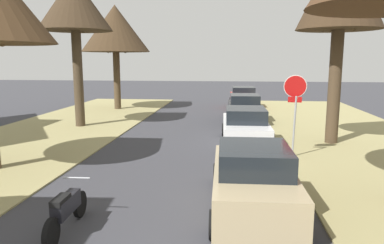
{
  "coord_description": "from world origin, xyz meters",
  "views": [
    {
      "loc": [
        1.6,
        -2.09,
        3.52
      ],
      "look_at": [
        0.3,
        9.78,
        1.5
      ],
      "focal_mm": 34.31,
      "sensor_mm": 36.0,
      "label": 1
    }
  ],
  "objects_px": {
    "parked_sedan_tan": "(253,179)",
    "parked_sedan_white": "(245,128)",
    "stop_sign_far": "(295,98)",
    "street_tree_left_mid_b": "(74,5)",
    "parked_motorcycle": "(66,209)",
    "street_tree_left_far": "(115,29)",
    "parked_sedan_black": "(244,109)",
    "parked_sedan_red": "(243,98)"
  },
  "relations": [
    {
      "from": "parked_sedan_tan",
      "to": "parked_sedan_white",
      "type": "height_order",
      "value": "same"
    },
    {
      "from": "stop_sign_far",
      "to": "parked_sedan_tan",
      "type": "bearing_deg",
      "value": -109.34
    },
    {
      "from": "street_tree_left_mid_b",
      "to": "parked_motorcycle",
      "type": "height_order",
      "value": "street_tree_left_mid_b"
    },
    {
      "from": "street_tree_left_far",
      "to": "parked_sedan_black",
      "type": "height_order",
      "value": "street_tree_left_far"
    },
    {
      "from": "street_tree_left_mid_b",
      "to": "parked_sedan_black",
      "type": "height_order",
      "value": "street_tree_left_mid_b"
    },
    {
      "from": "parked_sedan_black",
      "to": "parked_motorcycle",
      "type": "bearing_deg",
      "value": -105.76
    },
    {
      "from": "parked_sedan_white",
      "to": "parked_sedan_black",
      "type": "relative_size",
      "value": 1.0
    },
    {
      "from": "parked_sedan_tan",
      "to": "parked_sedan_white",
      "type": "bearing_deg",
      "value": 89.61
    },
    {
      "from": "parked_motorcycle",
      "to": "stop_sign_far",
      "type": "bearing_deg",
      "value": 49.31
    },
    {
      "from": "parked_sedan_tan",
      "to": "parked_motorcycle",
      "type": "xyz_separation_m",
      "value": [
        -3.88,
        -1.64,
        -0.24
      ]
    },
    {
      "from": "parked_sedan_red",
      "to": "parked_sedan_tan",
      "type": "bearing_deg",
      "value": -90.89
    },
    {
      "from": "stop_sign_far",
      "to": "street_tree_left_far",
      "type": "xyz_separation_m",
      "value": [
        -10.43,
        12.26,
        3.47
      ]
    },
    {
      "from": "stop_sign_far",
      "to": "parked_sedan_tan",
      "type": "xyz_separation_m",
      "value": [
        -1.7,
        -4.85,
        -1.46
      ]
    },
    {
      "from": "street_tree_left_far",
      "to": "parked_sedan_red",
      "type": "bearing_deg",
      "value": 11.88
    },
    {
      "from": "stop_sign_far",
      "to": "parked_motorcycle",
      "type": "relative_size",
      "value": 1.44
    },
    {
      "from": "stop_sign_far",
      "to": "street_tree_left_mid_b",
      "type": "bearing_deg",
      "value": 152.94
    },
    {
      "from": "parked_sedan_white",
      "to": "parked_sedan_black",
      "type": "distance_m",
      "value": 6.01
    },
    {
      "from": "parked_sedan_tan",
      "to": "street_tree_left_far",
      "type": "bearing_deg",
      "value": 117.02
    },
    {
      "from": "parked_sedan_tan",
      "to": "parked_sedan_red",
      "type": "relative_size",
      "value": 1.0
    },
    {
      "from": "street_tree_left_far",
      "to": "parked_sedan_black",
      "type": "distance_m",
      "value": 11.07
    },
    {
      "from": "street_tree_left_mid_b",
      "to": "parked_sedan_tan",
      "type": "xyz_separation_m",
      "value": [
        8.57,
        -10.1,
        -5.53
      ]
    },
    {
      "from": "parked_sedan_black",
      "to": "street_tree_left_far",
      "type": "bearing_deg",
      "value": 154.28
    },
    {
      "from": "street_tree_left_far",
      "to": "stop_sign_far",
      "type": "bearing_deg",
      "value": -49.61
    },
    {
      "from": "stop_sign_far",
      "to": "parked_sedan_black",
      "type": "height_order",
      "value": "stop_sign_far"
    },
    {
      "from": "stop_sign_far",
      "to": "parked_sedan_red",
      "type": "height_order",
      "value": "stop_sign_far"
    },
    {
      "from": "parked_sedan_tan",
      "to": "parked_sedan_white",
      "type": "distance_m",
      "value": 6.8
    },
    {
      "from": "street_tree_left_far",
      "to": "parked_sedan_red",
      "type": "relative_size",
      "value": 1.63
    },
    {
      "from": "parked_sedan_white",
      "to": "parked_sedan_black",
      "type": "bearing_deg",
      "value": 88.56
    },
    {
      "from": "parked_sedan_white",
      "to": "parked_motorcycle",
      "type": "relative_size",
      "value": 2.17
    },
    {
      "from": "stop_sign_far",
      "to": "parked_sedan_tan",
      "type": "relative_size",
      "value": 0.67
    },
    {
      "from": "street_tree_left_far",
      "to": "parked_sedan_tan",
      "type": "height_order",
      "value": "street_tree_left_far"
    },
    {
      "from": "street_tree_left_mid_b",
      "to": "street_tree_left_far",
      "type": "bearing_deg",
      "value": 91.29
    },
    {
      "from": "parked_sedan_red",
      "to": "parked_motorcycle",
      "type": "bearing_deg",
      "value": -101.44
    },
    {
      "from": "street_tree_left_mid_b",
      "to": "parked_sedan_black",
      "type": "distance_m",
      "value": 10.72
    },
    {
      "from": "street_tree_left_mid_b",
      "to": "parked_sedan_tan",
      "type": "distance_m",
      "value": 14.36
    },
    {
      "from": "parked_sedan_red",
      "to": "parked_motorcycle",
      "type": "distance_m",
      "value": 21.08
    },
    {
      "from": "stop_sign_far",
      "to": "parked_sedan_red",
      "type": "xyz_separation_m",
      "value": [
        -1.41,
        14.16,
        -1.46
      ]
    },
    {
      "from": "parked_sedan_tan",
      "to": "parked_sedan_black",
      "type": "distance_m",
      "value": 12.82
    },
    {
      "from": "parked_sedan_red",
      "to": "parked_motorcycle",
      "type": "height_order",
      "value": "parked_sedan_red"
    },
    {
      "from": "parked_sedan_red",
      "to": "stop_sign_far",
      "type": "bearing_deg",
      "value": -84.32
    },
    {
      "from": "parked_sedan_white",
      "to": "parked_sedan_red",
      "type": "height_order",
      "value": "same"
    },
    {
      "from": "parked_sedan_white",
      "to": "parked_sedan_red",
      "type": "bearing_deg",
      "value": 88.83
    }
  ]
}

